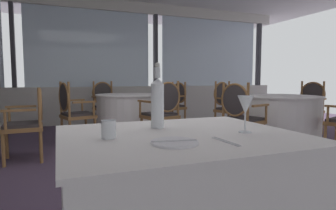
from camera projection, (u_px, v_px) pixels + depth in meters
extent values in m
plane|color=#47384C|center=(138.00, 179.00, 2.92)|extent=(13.72, 13.72, 0.00)
cube|color=beige|center=(92.00, 105.00, 6.55)|extent=(9.97, 0.12, 0.85)
cube|color=beige|center=(89.00, 3.00, 6.35)|extent=(9.97, 0.12, 0.25)
cube|color=silver|center=(90.00, 48.00, 6.45)|extent=(2.75, 0.02, 1.74)
cube|color=#333338|center=(13.00, 45.00, 5.87)|extent=(0.08, 0.14, 1.74)
cube|color=silver|center=(210.00, 53.00, 7.59)|extent=(2.75, 0.02, 1.74)
cube|color=#333338|center=(156.00, 51.00, 7.00)|extent=(0.08, 0.14, 1.74)
cube|color=#333338|center=(258.00, 55.00, 8.14)|extent=(0.08, 0.14, 1.74)
cube|color=white|center=(180.00, 136.00, 1.39)|extent=(1.14, 0.95, 0.02)
cube|color=white|center=(180.00, 209.00, 1.43)|extent=(1.10, 0.92, 0.73)
cylinder|color=white|center=(174.00, 142.00, 1.17)|extent=(0.20, 0.20, 0.01)
cube|color=silver|center=(174.00, 141.00, 1.17)|extent=(0.19, 0.06, 0.00)
cube|color=silver|center=(225.00, 141.00, 1.21)|extent=(0.03, 0.19, 0.00)
cylinder|color=white|center=(157.00, 106.00, 1.55)|extent=(0.07, 0.07, 0.24)
cone|color=white|center=(157.00, 81.00, 1.54)|extent=(0.07, 0.07, 0.03)
cylinder|color=white|center=(157.00, 73.00, 1.53)|extent=(0.03, 0.03, 0.06)
sphere|color=silver|center=(157.00, 65.00, 1.53)|extent=(0.03, 0.03, 0.03)
cylinder|color=white|center=(245.00, 132.00, 1.42)|extent=(0.06, 0.06, 0.00)
cylinder|color=white|center=(245.00, 123.00, 1.42)|extent=(0.01, 0.01, 0.09)
cone|color=white|center=(245.00, 105.00, 1.41)|extent=(0.08, 0.08, 0.09)
cylinder|color=white|center=(109.00, 129.00, 1.28)|extent=(0.07, 0.07, 0.08)
cube|color=olive|center=(23.00, 128.00, 3.53)|extent=(0.48, 0.48, 0.05)
cube|color=#383333|center=(22.00, 124.00, 3.53)|extent=(0.45, 0.45, 0.04)
cylinder|color=olive|center=(3.00, 151.00, 3.29)|extent=(0.04, 0.04, 0.39)
cylinder|color=olive|center=(7.00, 144.00, 3.65)|extent=(0.04, 0.04, 0.39)
cylinder|color=olive|center=(41.00, 147.00, 3.45)|extent=(0.04, 0.04, 0.39)
cylinder|color=olive|center=(41.00, 141.00, 3.81)|extent=(0.04, 0.04, 0.39)
cylinder|color=olive|center=(39.00, 108.00, 3.41)|extent=(0.04, 0.04, 0.47)
cylinder|color=olive|center=(39.00, 105.00, 3.77)|extent=(0.04, 0.04, 0.47)
ellipsoid|color=#383333|center=(41.00, 105.00, 3.59)|extent=(0.07, 0.39, 0.39)
torus|color=olive|center=(41.00, 105.00, 3.59)|extent=(0.05, 0.41, 0.41)
cube|color=olive|center=(19.00, 110.00, 3.27)|extent=(0.37, 0.06, 0.03)
cylinder|color=olive|center=(5.00, 121.00, 3.23)|extent=(0.03, 0.03, 0.22)
cube|color=olive|center=(21.00, 107.00, 3.73)|extent=(0.37, 0.06, 0.03)
cylinder|color=olive|center=(9.00, 115.00, 3.68)|extent=(0.03, 0.03, 0.22)
cylinder|color=white|center=(129.00, 95.00, 5.07)|extent=(1.19, 1.19, 0.02)
cylinder|color=white|center=(130.00, 116.00, 5.10)|extent=(1.16, 1.16, 0.73)
cube|color=olive|center=(107.00, 109.00, 5.84)|extent=(0.57, 0.57, 0.05)
cube|color=#383333|center=(107.00, 106.00, 5.84)|extent=(0.52, 0.52, 0.04)
cylinder|color=olive|center=(121.00, 120.00, 5.82)|extent=(0.04, 0.04, 0.39)
cylinder|color=olive|center=(102.00, 121.00, 5.58)|extent=(0.04, 0.04, 0.39)
cylinder|color=olive|center=(112.00, 117.00, 6.14)|extent=(0.04, 0.04, 0.39)
cylinder|color=olive|center=(94.00, 119.00, 5.90)|extent=(0.04, 0.04, 0.39)
cylinder|color=olive|center=(112.00, 94.00, 6.09)|extent=(0.04, 0.04, 0.54)
cylinder|color=olive|center=(94.00, 94.00, 5.85)|extent=(0.04, 0.04, 0.54)
ellipsoid|color=#383333|center=(103.00, 93.00, 5.98)|extent=(0.39, 0.15, 0.45)
torus|color=olive|center=(103.00, 93.00, 5.98)|extent=(0.45, 0.15, 0.46)
cube|color=olive|center=(118.00, 96.00, 5.95)|extent=(0.13, 0.36, 0.03)
cylinder|color=olive|center=(122.00, 102.00, 5.85)|extent=(0.03, 0.03, 0.22)
cube|color=olive|center=(96.00, 97.00, 5.65)|extent=(0.13, 0.36, 0.03)
cylinder|color=olive|center=(99.00, 103.00, 5.55)|extent=(0.03, 0.03, 0.22)
cube|color=olive|center=(78.00, 116.00, 4.53)|extent=(0.57, 0.57, 0.05)
cube|color=#383333|center=(78.00, 114.00, 4.53)|extent=(0.52, 0.52, 0.04)
cylinder|color=olive|center=(86.00, 127.00, 4.83)|extent=(0.04, 0.04, 0.40)
cylinder|color=olive|center=(95.00, 131.00, 4.51)|extent=(0.04, 0.04, 0.40)
cylinder|color=olive|center=(62.00, 130.00, 4.59)|extent=(0.04, 0.04, 0.40)
cylinder|color=olive|center=(70.00, 134.00, 4.28)|extent=(0.04, 0.04, 0.40)
cylinder|color=olive|center=(61.00, 98.00, 4.55)|extent=(0.04, 0.04, 0.53)
cylinder|color=olive|center=(69.00, 100.00, 4.23)|extent=(0.04, 0.04, 0.53)
ellipsoid|color=#383333|center=(64.00, 97.00, 4.38)|extent=(0.15, 0.39, 0.45)
torus|color=olive|center=(64.00, 97.00, 4.38)|extent=(0.15, 0.45, 0.46)
cube|color=olive|center=(74.00, 100.00, 4.72)|extent=(0.36, 0.13, 0.03)
cylinder|color=olive|center=(82.00, 106.00, 4.82)|extent=(0.03, 0.03, 0.22)
cube|color=olive|center=(85.00, 102.00, 4.32)|extent=(0.36, 0.13, 0.03)
cylinder|color=olive|center=(94.00, 109.00, 4.42)|extent=(0.03, 0.03, 0.22)
cube|color=olive|center=(160.00, 117.00, 4.35)|extent=(0.57, 0.57, 0.05)
cube|color=#383333|center=(160.00, 114.00, 4.34)|extent=(0.52, 0.52, 0.04)
cylinder|color=olive|center=(142.00, 131.00, 4.41)|extent=(0.04, 0.04, 0.42)
cylinder|color=olive|center=(163.00, 129.00, 4.65)|extent=(0.04, 0.04, 0.42)
cylinder|color=olive|center=(156.00, 136.00, 4.09)|extent=(0.04, 0.04, 0.42)
cylinder|color=olive|center=(178.00, 132.00, 4.33)|extent=(0.04, 0.04, 0.42)
cylinder|color=olive|center=(156.00, 99.00, 4.04)|extent=(0.04, 0.04, 0.52)
cylinder|color=olive|center=(178.00, 98.00, 4.28)|extent=(0.04, 0.04, 0.52)
ellipsoid|color=#383333|center=(168.00, 97.00, 4.15)|extent=(0.39, 0.15, 0.44)
torus|color=olive|center=(168.00, 97.00, 4.15)|extent=(0.44, 0.15, 0.45)
cube|color=olive|center=(145.00, 101.00, 4.19)|extent=(0.13, 0.36, 0.03)
cylinder|color=olive|center=(140.00, 108.00, 4.31)|extent=(0.03, 0.03, 0.22)
cube|color=olive|center=(172.00, 100.00, 4.49)|extent=(0.13, 0.36, 0.03)
cylinder|color=olive|center=(166.00, 106.00, 4.61)|extent=(0.03, 0.03, 0.22)
cube|color=olive|center=(171.00, 108.00, 5.65)|extent=(0.57, 0.57, 0.05)
cube|color=#383333|center=(171.00, 106.00, 5.65)|extent=(0.52, 0.52, 0.04)
cylinder|color=olive|center=(169.00, 122.00, 5.39)|extent=(0.04, 0.04, 0.43)
cylinder|color=olive|center=(157.00, 119.00, 5.71)|extent=(0.04, 0.04, 0.43)
cylinder|color=olive|center=(185.00, 120.00, 5.63)|extent=(0.04, 0.04, 0.43)
cylinder|color=olive|center=(173.00, 118.00, 5.95)|extent=(0.04, 0.04, 0.43)
cylinder|color=olive|center=(185.00, 94.00, 5.59)|extent=(0.04, 0.04, 0.49)
cylinder|color=olive|center=(173.00, 94.00, 5.91)|extent=(0.04, 0.04, 0.49)
ellipsoid|color=#383333|center=(179.00, 93.00, 5.75)|extent=(0.15, 0.39, 0.41)
torus|color=olive|center=(179.00, 93.00, 5.75)|extent=(0.14, 0.42, 0.42)
cube|color=olive|center=(178.00, 96.00, 5.42)|extent=(0.36, 0.13, 0.03)
cylinder|color=olive|center=(172.00, 102.00, 5.34)|extent=(0.03, 0.03, 0.22)
cube|color=olive|center=(163.00, 95.00, 5.82)|extent=(0.36, 0.13, 0.03)
cylinder|color=olive|center=(157.00, 101.00, 5.74)|extent=(0.03, 0.03, 0.22)
cylinder|color=white|center=(280.00, 96.00, 4.59)|extent=(1.29, 1.29, 0.02)
cylinder|color=white|center=(279.00, 119.00, 4.62)|extent=(1.25, 1.25, 0.73)
cube|color=olive|center=(230.00, 111.00, 5.37)|extent=(0.58, 0.58, 0.05)
cube|color=#383333|center=(230.00, 109.00, 5.37)|extent=(0.54, 0.54, 0.04)
cylinder|color=olive|center=(245.00, 123.00, 5.37)|extent=(0.04, 0.04, 0.40)
cylinder|color=olive|center=(232.00, 125.00, 5.11)|extent=(0.04, 0.04, 0.40)
cylinder|color=olive|center=(228.00, 120.00, 5.67)|extent=(0.04, 0.04, 0.40)
cylinder|color=olive|center=(215.00, 122.00, 5.41)|extent=(0.04, 0.04, 0.40)
cylinder|color=olive|center=(229.00, 95.00, 5.62)|extent=(0.04, 0.04, 0.53)
cylinder|color=olive|center=(216.00, 95.00, 5.37)|extent=(0.04, 0.04, 0.53)
ellipsoid|color=#383333|center=(222.00, 94.00, 5.51)|extent=(0.39, 0.17, 0.45)
torus|color=olive|center=(222.00, 94.00, 5.51)|extent=(0.45, 0.18, 0.46)
cube|color=olive|center=(240.00, 97.00, 5.49)|extent=(0.15, 0.36, 0.03)
cylinder|color=olive|center=(246.00, 104.00, 5.39)|extent=(0.03, 0.03, 0.22)
cube|color=olive|center=(223.00, 99.00, 5.17)|extent=(0.15, 0.36, 0.03)
cylinder|color=olive|center=(229.00, 105.00, 5.07)|extent=(0.03, 0.03, 0.22)
cube|color=olive|center=(243.00, 122.00, 3.99)|extent=(0.58, 0.58, 0.05)
cube|color=#383333|center=(244.00, 119.00, 3.98)|extent=(0.54, 0.54, 0.04)
cylinder|color=olive|center=(240.00, 134.00, 4.29)|extent=(0.04, 0.04, 0.40)
cylinder|color=olive|center=(264.00, 138.00, 3.98)|extent=(0.04, 0.04, 0.40)
cylinder|color=olive|center=(223.00, 137.00, 4.03)|extent=(0.04, 0.04, 0.40)
cylinder|color=olive|center=(247.00, 142.00, 3.73)|extent=(0.04, 0.04, 0.40)
cylinder|color=olive|center=(223.00, 101.00, 3.99)|extent=(0.04, 0.04, 0.53)
cylinder|color=olive|center=(248.00, 103.00, 3.68)|extent=(0.04, 0.04, 0.53)
ellipsoid|color=#383333|center=(235.00, 100.00, 3.82)|extent=(0.17, 0.39, 0.44)
torus|color=olive|center=(235.00, 100.00, 3.82)|extent=(0.17, 0.44, 0.45)
cube|color=olive|center=(230.00, 103.00, 4.17)|extent=(0.36, 0.15, 0.03)
cylinder|color=olive|center=(236.00, 110.00, 4.27)|extent=(0.03, 0.03, 0.22)
cube|color=olive|center=(261.00, 105.00, 3.79)|extent=(0.36, 0.15, 0.03)
cylinder|color=olive|center=(266.00, 113.00, 3.89)|extent=(0.03, 0.03, 0.22)
cylinder|color=olive|center=(325.00, 139.00, 3.91)|extent=(0.04, 0.04, 0.39)
cylinder|color=olive|center=(336.00, 135.00, 4.17)|extent=(0.04, 0.04, 0.39)
cylinder|color=olive|center=(328.00, 114.00, 3.82)|extent=(0.03, 0.03, 0.22)
cube|color=olive|center=(307.00, 112.00, 5.25)|extent=(0.58, 0.58, 0.05)
cube|color=#383333|center=(307.00, 109.00, 5.25)|extent=(0.54, 0.54, 0.04)
cylinder|color=olive|center=(313.00, 126.00, 4.99)|extent=(0.04, 0.04, 0.40)
cylinder|color=olive|center=(290.00, 123.00, 5.29)|extent=(0.04, 0.04, 0.40)
cylinder|color=olive|center=(322.00, 124.00, 5.24)|extent=(0.04, 0.04, 0.40)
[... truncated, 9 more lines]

